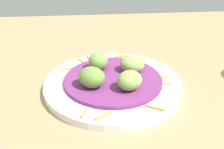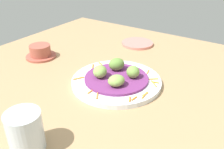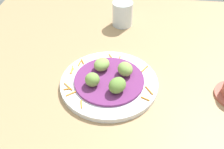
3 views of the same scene
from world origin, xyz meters
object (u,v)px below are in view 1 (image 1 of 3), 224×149
(main_plate, at_px, (113,85))
(guac_scoop_left, at_px, (98,61))
(guac_scoop_right, at_px, (130,80))
(guac_scoop_back, at_px, (132,64))
(guac_scoop_center, at_px, (92,77))

(main_plate, bearing_deg, guac_scoop_left, 122.39)
(main_plate, xyz_separation_m, guac_scoop_right, (0.03, -0.04, 0.03))
(guac_scoop_right, xyz_separation_m, guac_scoop_back, (0.02, 0.07, -0.00))
(guac_scoop_left, height_order, guac_scoop_back, guac_scoop_left)
(main_plate, xyz_separation_m, guac_scoop_back, (0.04, 0.03, 0.03))
(guac_scoop_left, xyz_separation_m, guac_scoop_back, (0.07, -0.02, -0.00))
(guac_scoop_center, bearing_deg, main_plate, 32.39)
(main_plate, height_order, guac_scoop_right, guac_scoop_right)
(guac_scoop_right, bearing_deg, main_plate, 122.39)
(guac_scoop_back, bearing_deg, main_plate, -147.61)
(guac_scoop_left, distance_m, guac_scoop_right, 0.10)
(guac_scoop_back, bearing_deg, guac_scoop_left, 167.39)
(guac_scoop_left, relative_size, guac_scoop_right, 0.86)
(guac_scoop_left, xyz_separation_m, guac_scoop_center, (-0.02, -0.07, 0.00))
(guac_scoop_left, bearing_deg, guac_scoop_center, -102.61)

